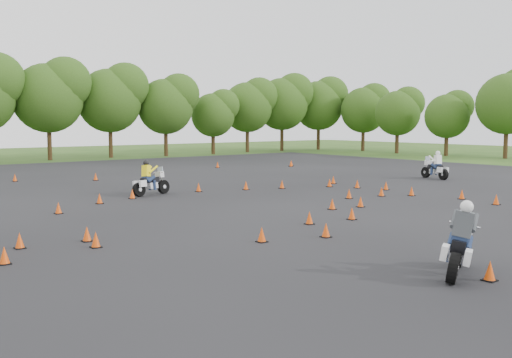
# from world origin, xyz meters

# --- Properties ---
(ground) EXTENTS (140.00, 140.00, 0.00)m
(ground) POSITION_xyz_m (0.00, 0.00, 0.00)
(ground) COLOR #2D5119
(ground) RESTS_ON ground
(asphalt_pad) EXTENTS (62.00, 62.00, 0.00)m
(asphalt_pad) POSITION_xyz_m (0.00, 6.00, 0.01)
(asphalt_pad) COLOR black
(asphalt_pad) RESTS_ON ground
(treeline) EXTENTS (86.99, 32.72, 10.50)m
(treeline) POSITION_xyz_m (2.64, 34.80, 4.67)
(treeline) COLOR #2B4A15
(treeline) RESTS_ON ground
(traffic_cones) EXTENTS (36.28, 33.11, 0.45)m
(traffic_cones) POSITION_xyz_m (0.35, 4.84, 0.23)
(traffic_cones) COLOR #E14709
(traffic_cones) RESTS_ON asphalt_pad
(rider_grey) EXTENTS (2.49, 1.81, 1.87)m
(rider_grey) POSITION_xyz_m (-3.21, -8.04, 0.94)
(rider_grey) COLOR #3C3F43
(rider_grey) RESTS_ON ground
(rider_yellow) EXTENTS (2.42, 1.26, 1.79)m
(rider_yellow) POSITION_xyz_m (-1.92, 10.19, 0.90)
(rider_yellow) COLOR yellow
(rider_yellow) RESTS_ON ground
(rider_white) EXTENTS (1.27, 2.48, 1.83)m
(rider_white) POSITION_xyz_m (16.66, 6.42, 0.92)
(rider_white) COLOR white
(rider_white) RESTS_ON ground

